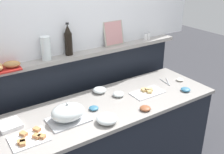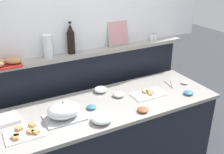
% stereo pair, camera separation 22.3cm
% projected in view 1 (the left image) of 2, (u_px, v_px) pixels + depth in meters
% --- Properties ---
extents(ground_plane, '(12.00, 12.00, 0.00)m').
position_uv_depth(ground_plane, '(81.00, 147.00, 3.28)').
color(ground_plane, '#38383D').
extents(buffet_counter, '(2.20, 0.73, 0.88)m').
position_uv_depth(buffet_counter, '(107.00, 143.00, 2.64)').
color(buffet_counter, black).
rests_on(buffet_counter, ground_plane).
extents(back_ledge_unit, '(2.39, 0.22, 1.26)m').
position_uv_depth(back_ledge_unit, '(81.00, 102.00, 2.96)').
color(back_ledge_unit, black).
rests_on(back_ledge_unit, ground_plane).
extents(sandwich_platter_front, '(0.28, 0.21, 0.04)m').
position_uv_depth(sandwich_platter_front, '(29.00, 138.00, 1.99)').
color(sandwich_platter_front, white).
rests_on(sandwich_platter_front, buffet_counter).
extents(sandwich_platter_side, '(0.34, 0.18, 0.04)m').
position_uv_depth(sandwich_platter_side, '(148.00, 92.00, 2.68)').
color(sandwich_platter_side, silver).
rests_on(sandwich_platter_side, buffet_counter).
extents(serving_cloche, '(0.34, 0.24, 0.17)m').
position_uv_depth(serving_cloche, '(68.00, 113.00, 2.19)').
color(serving_cloche, '#B7BABF').
rests_on(serving_cloche, buffet_counter).
extents(glass_bowl_large, '(0.18, 0.18, 0.07)m').
position_uv_depth(glass_bowl_large, '(107.00, 119.00, 2.19)').
color(glass_bowl_large, silver).
rests_on(glass_bowl_large, buffet_counter).
extents(glass_bowl_medium, '(0.11, 0.11, 0.04)m').
position_uv_depth(glass_bowl_medium, '(118.00, 94.00, 2.61)').
color(glass_bowl_medium, silver).
rests_on(glass_bowl_medium, buffet_counter).
extents(glass_bowl_small, '(0.14, 0.14, 0.05)m').
position_uv_depth(glass_bowl_small, '(100.00, 90.00, 2.68)').
color(glass_bowl_small, silver).
rests_on(glass_bowl_small, buffet_counter).
extents(condiment_bowl_cream, '(0.10, 0.10, 0.03)m').
position_uv_depth(condiment_bowl_cream, '(145.00, 108.00, 2.37)').
color(condiment_bowl_cream, brown).
rests_on(condiment_bowl_cream, buffet_counter).
extents(condiment_bowl_red, '(0.08, 0.08, 0.03)m').
position_uv_depth(condiment_bowl_red, '(180.00, 80.00, 2.94)').
color(condiment_bowl_red, silver).
rests_on(condiment_bowl_red, buffet_counter).
extents(condiment_bowl_dark, '(0.09, 0.09, 0.03)m').
position_uv_depth(condiment_bowl_dark, '(94.00, 108.00, 2.38)').
color(condiment_bowl_dark, teal).
rests_on(condiment_bowl_dark, buffet_counter).
extents(condiment_bowl_teal, '(0.10, 0.10, 0.03)m').
position_uv_depth(condiment_bowl_teal, '(186.00, 89.00, 2.71)').
color(condiment_bowl_teal, teal).
rests_on(condiment_bowl_teal, buffet_counter).
extents(serving_tongs, '(0.11, 0.19, 0.01)m').
position_uv_depth(serving_tongs, '(166.00, 82.00, 2.90)').
color(serving_tongs, '#B7BABF').
rests_on(serving_tongs, buffet_counter).
extents(napkin_stack, '(0.18, 0.18, 0.03)m').
position_uv_depth(napkin_stack, '(10.00, 125.00, 2.13)').
color(napkin_stack, white).
rests_on(napkin_stack, buffet_counter).
extents(wine_bottle_dark, '(0.08, 0.08, 0.32)m').
position_uv_depth(wine_bottle_dark, '(68.00, 41.00, 2.55)').
color(wine_bottle_dark, black).
rests_on(wine_bottle_dark, back_ledge_unit).
extents(salt_shaker, '(0.03, 0.03, 0.09)m').
position_uv_depth(salt_shaker, '(146.00, 36.00, 3.06)').
color(salt_shaker, white).
rests_on(salt_shaker, back_ledge_unit).
extents(pepper_shaker, '(0.03, 0.03, 0.09)m').
position_uv_depth(pepper_shaker, '(149.00, 36.00, 3.08)').
color(pepper_shaker, white).
rests_on(pepper_shaker, back_ledge_unit).
extents(framed_picture, '(0.24, 0.07, 0.27)m').
position_uv_depth(framed_picture, '(114.00, 33.00, 2.84)').
color(framed_picture, '#B2AD9E').
rests_on(framed_picture, back_ledge_unit).
extents(water_carafe, '(0.09, 0.09, 0.22)m').
position_uv_depth(water_carafe, '(46.00, 48.00, 2.43)').
color(water_carafe, silver).
rests_on(water_carafe, back_ledge_unit).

